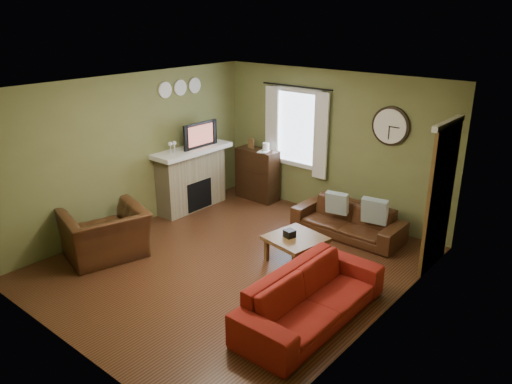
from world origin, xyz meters
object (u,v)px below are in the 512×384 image
Objects in this scene: armchair at (105,234)px; sofa_brown at (348,220)px; coffee_table at (295,249)px; sofa_red at (312,297)px; bookshelf at (257,174)px.

sofa_brown is at bearing 157.03° from armchair.
sofa_brown is 2.45× the size of coffee_table.
coffee_table is at bearing 43.16° from sofa_red.
sofa_brown is 2.57m from sofa_red.
sofa_red is 1.86× the size of armchair.
bookshelf is at bearing 171.04° from sofa_brown.
sofa_red is (0.90, -2.40, 0.05)m from sofa_brown.
armchair reaches higher than sofa_brown.
armchair is 2.86m from coffee_table.
bookshelf is 2.72m from coffee_table.
bookshelf reaches higher than sofa_red.
sofa_brown is 1.32m from coffee_table.
sofa_brown is at bearing 84.52° from coffee_table.
armchair is (-3.31, -0.62, 0.06)m from sofa_red.
sofa_brown reaches higher than coffee_table.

